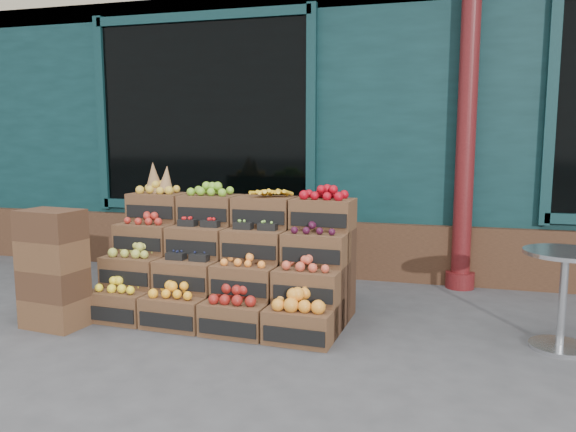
# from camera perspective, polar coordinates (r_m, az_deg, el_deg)

# --- Properties ---
(ground) EXTENTS (60.00, 60.00, 0.00)m
(ground) POSITION_cam_1_polar(r_m,az_deg,el_deg) (4.07, 0.06, -13.40)
(ground) COLOR #3E3E40
(ground) RESTS_ON ground
(shop_facade) EXTENTS (12.00, 6.24, 4.80)m
(shop_facade) POSITION_cam_1_polar(r_m,az_deg,el_deg) (8.87, 9.24, 13.77)
(shop_facade) COLOR #0C282A
(shop_facade) RESTS_ON ground
(crate_display) EXTENTS (2.08, 1.09, 1.27)m
(crate_display) POSITION_cam_1_polar(r_m,az_deg,el_deg) (4.75, -6.22, -5.36)
(crate_display) COLOR #513420
(crate_display) RESTS_ON ground
(spare_crates) EXTENTS (0.50, 0.37, 0.93)m
(spare_crates) POSITION_cam_1_polar(r_m,az_deg,el_deg) (4.77, -22.76, -4.98)
(spare_crates) COLOR #513420
(spare_crates) RESTS_ON ground
(bistro_table) EXTENTS (0.56, 0.56, 0.71)m
(bistro_table) POSITION_cam_1_polar(r_m,az_deg,el_deg) (4.39, 26.18, -6.59)
(bistro_table) COLOR silver
(bistro_table) RESTS_ON ground
(shopkeeper) EXTENTS (0.80, 0.62, 1.94)m
(shopkeeper) POSITION_cam_1_polar(r_m,az_deg,el_deg) (7.14, -10.22, 3.72)
(shopkeeper) COLOR #1D6836
(shopkeeper) RESTS_ON ground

